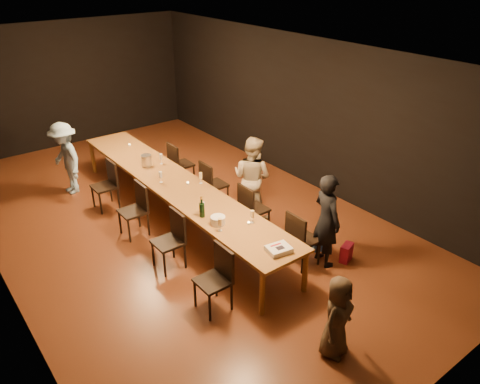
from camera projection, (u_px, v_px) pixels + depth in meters
ground at (177, 219)px, 8.64m from camera, size 10.00×10.00×0.00m
room_shell at (170, 110)px, 7.69m from camera, size 6.04×10.04×3.02m
table at (175, 185)px, 8.32m from camera, size 0.90×6.00×0.75m
chair_right_0 at (304, 238)px, 7.20m from camera, size 0.42×0.42×0.93m
chair_right_1 at (254, 208)px, 8.04m from camera, size 0.42×0.42×0.93m
chair_right_2 at (214, 184)px, 8.89m from camera, size 0.42×0.42×0.93m
chair_right_3 at (182, 164)px, 9.73m from camera, size 0.42×0.42×0.93m
chair_left_0 at (213, 281)px, 6.27m from camera, size 0.42×0.42×0.93m
chair_left_1 at (168, 242)px, 7.12m from camera, size 0.42×0.42×0.93m
chair_left_2 at (133, 211)px, 7.96m from camera, size 0.42×0.42×0.93m
chair_left_3 at (104, 186)px, 8.81m from camera, size 0.42×0.42×0.93m
woman_birthday at (327, 220)px, 7.11m from camera, size 0.46×0.61×1.52m
woman_tan at (252, 177)px, 8.42m from camera, size 0.81×0.91×1.55m
man_blue at (66, 159)px, 9.28m from camera, size 0.61×0.99×1.48m
child at (337, 317)px, 5.53m from camera, size 0.62×0.49×1.10m
gift_bag_red at (346, 253)px, 7.41m from camera, size 0.28×0.21×0.29m
gift_bag_blue at (319, 243)px, 7.69m from camera, size 0.26×0.22×0.27m
birthday_cake at (279, 249)px, 6.37m from camera, size 0.36×0.30×0.08m
plate_stack at (218, 220)px, 7.01m from camera, size 0.27×0.27×0.12m
champagne_bottle at (202, 207)px, 7.15m from camera, size 0.10×0.10×0.35m
ice_bucket at (146, 161)px, 8.89m from camera, size 0.25×0.25×0.22m
wineglass_0 at (220, 225)px, 6.81m from camera, size 0.06×0.06×0.21m
wineglass_1 at (252, 217)px, 7.02m from camera, size 0.06×0.06×0.21m
wineglass_2 at (203, 208)px, 7.25m from camera, size 0.06×0.06×0.21m
wineglass_3 at (201, 178)px, 8.22m from camera, size 0.06×0.06×0.21m
wineglass_4 at (161, 177)px, 8.25m from camera, size 0.06×0.06×0.21m
wineglass_5 at (161, 159)px, 8.98m from camera, size 0.06×0.06×0.21m
tealight_near at (249, 223)px, 7.02m from camera, size 0.05×0.05×0.03m
tealight_mid at (188, 183)px, 8.23m from camera, size 0.05×0.05×0.03m
tealight_far at (129, 145)px, 9.86m from camera, size 0.05×0.05×0.03m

